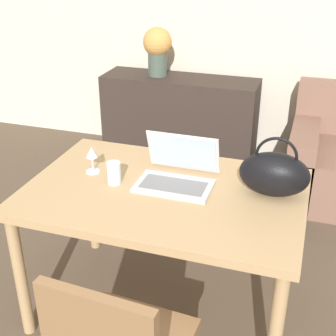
% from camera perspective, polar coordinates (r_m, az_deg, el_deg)
% --- Properties ---
extents(wall_back, '(10.00, 0.06, 2.70)m').
position_cam_1_polar(wall_back, '(4.13, 11.70, 18.99)').
color(wall_back, beige).
rests_on(wall_back, ground_plane).
extents(dining_table, '(1.35, 0.90, 0.74)m').
position_cam_1_polar(dining_table, '(2.32, -0.44, -4.44)').
color(dining_table, tan).
rests_on(dining_table, ground_plane).
extents(sideboard, '(1.34, 0.40, 0.77)m').
position_cam_1_polar(sideboard, '(4.16, 1.41, 5.83)').
color(sideboard, '#332823').
rests_on(sideboard, ground_plane).
extents(laptop, '(0.37, 0.31, 0.23)m').
position_cam_1_polar(laptop, '(2.33, 1.26, -0.21)').
color(laptop, silver).
rests_on(laptop, dining_table).
extents(drinking_glass, '(0.07, 0.07, 0.11)m').
position_cam_1_polar(drinking_glass, '(2.33, -6.61, -0.59)').
color(drinking_glass, silver).
rests_on(drinking_glass, dining_table).
extents(wine_glass, '(0.08, 0.08, 0.14)m').
position_cam_1_polar(wine_glass, '(2.44, -9.27, 1.58)').
color(wine_glass, silver).
rests_on(wine_glass, dining_table).
extents(handbag, '(0.33, 0.18, 0.30)m').
position_cam_1_polar(handbag, '(2.24, 12.84, -0.68)').
color(handbag, black).
rests_on(handbag, dining_table).
extents(flower_vase, '(0.24, 0.24, 0.41)m').
position_cam_1_polar(flower_vase, '(4.06, -1.30, 14.44)').
color(flower_vase, '#47564C').
rests_on(flower_vase, sideboard).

